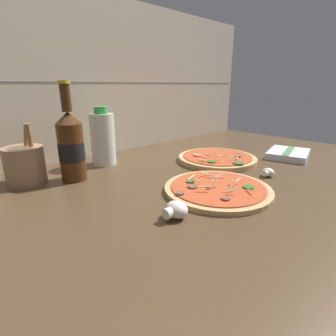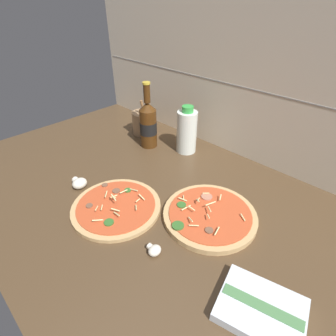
{
  "view_description": "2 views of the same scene",
  "coord_description": "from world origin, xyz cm",
  "px_view_note": "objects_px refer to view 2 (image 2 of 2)",
  "views": [
    {
      "loc": [
        -58.11,
        -46.89,
        29.07
      ],
      "look_at": [
        -9.21,
        4.54,
        6.44
      ],
      "focal_mm": 28.0,
      "sensor_mm": 36.0,
      "label": 1
    },
    {
      "loc": [
        48.65,
        -42.3,
        58.94
      ],
      "look_at": [
        -3.09,
        10.66,
        8.85
      ],
      "focal_mm": 28.0,
      "sensor_mm": 36.0,
      "label": 2
    }
  ],
  "objects_px": {
    "oil_bottle": "(187,131)",
    "dish_towel": "(261,310)",
    "mushroom_left": "(79,183)",
    "mushroom_right": "(154,250)",
    "pizza_near": "(116,207)",
    "pizza_far": "(210,215)",
    "utensil_crock": "(144,122)",
    "beer_bottle": "(148,124)"
  },
  "relations": [
    {
      "from": "oil_bottle",
      "to": "dish_towel",
      "type": "distance_m",
      "value": 0.7
    },
    {
      "from": "pizza_near",
      "to": "dish_towel",
      "type": "distance_m",
      "value": 0.48
    },
    {
      "from": "utensil_crock",
      "to": "pizza_far",
      "type": "bearing_deg",
      "value": -22.97
    },
    {
      "from": "pizza_far",
      "to": "dish_towel",
      "type": "xyz_separation_m",
      "value": [
        0.25,
        -0.15,
        0.0
      ]
    },
    {
      "from": "pizza_near",
      "to": "dish_towel",
      "type": "xyz_separation_m",
      "value": [
        0.48,
        0.02,
        0.0
      ]
    },
    {
      "from": "pizza_near",
      "to": "beer_bottle",
      "type": "bearing_deg",
      "value": 123.45
    },
    {
      "from": "mushroom_right",
      "to": "utensil_crock",
      "type": "relative_size",
      "value": 0.22
    },
    {
      "from": "mushroom_right",
      "to": "utensil_crock",
      "type": "bearing_deg",
      "value": 140.7
    },
    {
      "from": "utensil_crock",
      "to": "dish_towel",
      "type": "distance_m",
      "value": 0.91
    },
    {
      "from": "pizza_near",
      "to": "oil_bottle",
      "type": "height_order",
      "value": "oil_bottle"
    },
    {
      "from": "mushroom_right",
      "to": "dish_towel",
      "type": "relative_size",
      "value": 0.19
    },
    {
      "from": "mushroom_left",
      "to": "mushroom_right",
      "type": "relative_size",
      "value": 1.41
    },
    {
      "from": "mushroom_left",
      "to": "dish_towel",
      "type": "relative_size",
      "value": 0.27
    },
    {
      "from": "mushroom_left",
      "to": "pizza_far",
      "type": "bearing_deg",
      "value": 25.47
    },
    {
      "from": "pizza_far",
      "to": "pizza_near",
      "type": "bearing_deg",
      "value": -143.43
    },
    {
      "from": "mushroom_right",
      "to": "utensil_crock",
      "type": "xyz_separation_m",
      "value": [
        -0.54,
        0.45,
        0.04
      ]
    },
    {
      "from": "mushroom_right",
      "to": "dish_towel",
      "type": "height_order",
      "value": "same"
    },
    {
      "from": "mushroom_right",
      "to": "utensil_crock",
      "type": "height_order",
      "value": "utensil_crock"
    },
    {
      "from": "oil_bottle",
      "to": "mushroom_left",
      "type": "distance_m",
      "value": 0.46
    },
    {
      "from": "dish_towel",
      "to": "beer_bottle",
      "type": "bearing_deg",
      "value": 155.24
    },
    {
      "from": "dish_towel",
      "to": "mushroom_right",
      "type": "bearing_deg",
      "value": -169.04
    },
    {
      "from": "beer_bottle",
      "to": "dish_towel",
      "type": "relative_size",
      "value": 1.37
    },
    {
      "from": "pizza_far",
      "to": "mushroom_left",
      "type": "bearing_deg",
      "value": -154.53
    },
    {
      "from": "pizza_near",
      "to": "beer_bottle",
      "type": "height_order",
      "value": "beer_bottle"
    },
    {
      "from": "mushroom_right",
      "to": "dish_towel",
      "type": "distance_m",
      "value": 0.28
    },
    {
      "from": "pizza_far",
      "to": "beer_bottle",
      "type": "height_order",
      "value": "beer_bottle"
    },
    {
      "from": "pizza_far",
      "to": "oil_bottle",
      "type": "xyz_separation_m",
      "value": [
        -0.31,
        0.25,
        0.08
      ]
    },
    {
      "from": "mushroom_left",
      "to": "dish_towel",
      "type": "bearing_deg",
      "value": 3.73
    },
    {
      "from": "mushroom_left",
      "to": "mushroom_right",
      "type": "bearing_deg",
      "value": -1.42
    },
    {
      "from": "pizza_near",
      "to": "mushroom_left",
      "type": "height_order",
      "value": "pizza_near"
    },
    {
      "from": "mushroom_left",
      "to": "utensil_crock",
      "type": "distance_m",
      "value": 0.46
    },
    {
      "from": "mushroom_right",
      "to": "oil_bottle",
      "type": "bearing_deg",
      "value": 122.37
    },
    {
      "from": "beer_bottle",
      "to": "mushroom_left",
      "type": "distance_m",
      "value": 0.38
    },
    {
      "from": "beer_bottle",
      "to": "utensil_crock",
      "type": "relative_size",
      "value": 1.63
    },
    {
      "from": "pizza_far",
      "to": "mushroom_right",
      "type": "relative_size",
      "value": 7.34
    },
    {
      "from": "pizza_near",
      "to": "dish_towel",
      "type": "bearing_deg",
      "value": 2.31
    },
    {
      "from": "utensil_crock",
      "to": "dish_towel",
      "type": "bearing_deg",
      "value": -25.76
    },
    {
      "from": "oil_bottle",
      "to": "mushroom_left",
      "type": "bearing_deg",
      "value": -102.16
    },
    {
      "from": "oil_bottle",
      "to": "pizza_near",
      "type": "bearing_deg",
      "value": -79.09
    },
    {
      "from": "pizza_far",
      "to": "dish_towel",
      "type": "distance_m",
      "value": 0.29
    },
    {
      "from": "pizza_far",
      "to": "mushroom_right",
      "type": "height_order",
      "value": "pizza_far"
    },
    {
      "from": "oil_bottle",
      "to": "dish_towel",
      "type": "xyz_separation_m",
      "value": [
        0.56,
        -0.4,
        -0.08
      ]
    }
  ]
}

